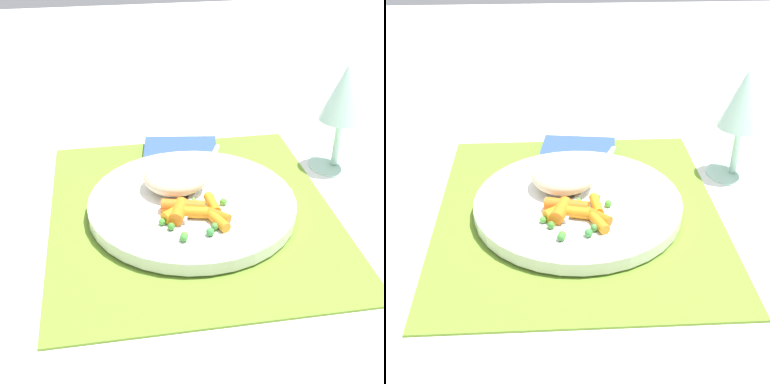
# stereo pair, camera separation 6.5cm
# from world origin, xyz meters

# --- Properties ---
(ground_plane) EXTENTS (2.40, 2.40, 0.00)m
(ground_plane) POSITION_xyz_m (0.00, 0.00, 0.00)
(ground_plane) COLOR white
(placemat) EXTENTS (0.41, 0.36, 0.01)m
(placemat) POSITION_xyz_m (0.00, 0.00, 0.00)
(placemat) COLOR olive
(placemat) RESTS_ON ground_plane
(plate) EXTENTS (0.27, 0.27, 0.02)m
(plate) POSITION_xyz_m (0.00, 0.00, 0.01)
(plate) COLOR white
(plate) RESTS_ON placemat
(rice_mound) EXTENTS (0.08, 0.08, 0.04)m
(rice_mound) POSITION_xyz_m (-0.03, -0.02, 0.04)
(rice_mound) COLOR beige
(rice_mound) RESTS_ON plate
(carrot_portion) EXTENTS (0.08, 0.08, 0.02)m
(carrot_portion) POSITION_xyz_m (0.04, -0.01, 0.03)
(carrot_portion) COLOR orange
(carrot_portion) RESTS_ON plate
(pea_scatter) EXTENTS (0.09, 0.09, 0.01)m
(pea_scatter) POSITION_xyz_m (0.05, -0.01, 0.03)
(pea_scatter) COLOR #419336
(pea_scatter) RESTS_ON plate
(fork) EXTENTS (0.19, 0.10, 0.01)m
(fork) POSITION_xyz_m (-0.02, 0.01, 0.03)
(fork) COLOR silver
(fork) RESTS_ON plate
(wine_glass) EXTENTS (0.08, 0.08, 0.16)m
(wine_glass) POSITION_xyz_m (-0.09, 0.23, 0.11)
(wine_glass) COLOR #B2E0CC
(wine_glass) RESTS_ON ground_plane
(napkin) EXTENTS (0.11, 0.12, 0.01)m
(napkin) POSITION_xyz_m (-0.16, 0.01, 0.01)
(napkin) COLOR #33518C
(napkin) RESTS_ON placemat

